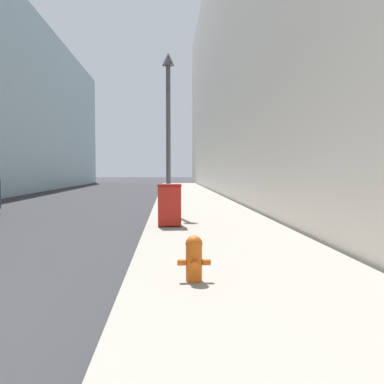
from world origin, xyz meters
name	(u,v)px	position (x,y,z in m)	size (l,w,h in m)	color
sidewalk_right	(194,202)	(6.06, 18.00, 0.08)	(3.89, 60.00, 0.15)	gray
building_right_stone	(302,61)	(14.11, 26.00, 9.29)	(12.00, 60.00, 18.58)	beige
fire_hydrant	(194,257)	(5.11, 2.25, 0.49)	(0.47, 0.35, 0.65)	#D15614
trash_bin	(170,205)	(4.79, 8.20, 0.76)	(0.65, 0.61, 1.17)	red
lamppost	(168,119)	(4.76, 11.69, 3.53)	(0.43, 0.43, 5.71)	#4C4C51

